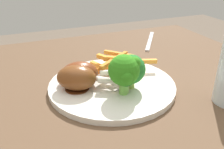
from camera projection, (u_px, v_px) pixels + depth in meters
The scene contains 10 objects.
dining_table at pixel (86, 130), 0.59m from camera, with size 0.99×0.73×0.71m.
dinner_plate at pixel (112, 85), 0.54m from camera, with size 0.27×0.27×0.01m, color white.
broccoli_floret_front at pixel (131, 69), 0.50m from camera, with size 0.06×0.06×0.07m.
broccoli_floret_middle at pixel (125, 76), 0.48m from camera, with size 0.05×0.05×0.06m.
broccoli_floret_back at pixel (125, 70), 0.47m from camera, with size 0.06×0.07×0.08m.
carrot_fries_pile at pixel (117, 64), 0.57m from camera, with size 0.14×0.11×0.04m.
chicken_drumstick_near at pixel (80, 75), 0.52m from camera, with size 0.12×0.11×0.04m.
chicken_drumstick_far at pixel (78, 78), 0.50m from camera, with size 0.13×0.09×0.05m.
chicken_drumstick_extra at pixel (82, 74), 0.52m from camera, with size 0.13×0.07×0.05m.
fork at pixel (150, 41), 0.82m from camera, with size 0.19×0.01×0.01m, color silver.
Camera 1 is at (-0.12, -0.46, 0.97)m, focal length 40.13 mm.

